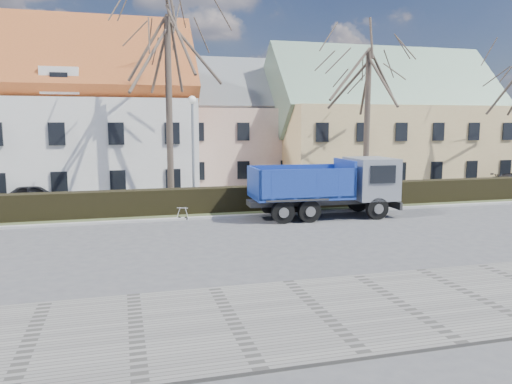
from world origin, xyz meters
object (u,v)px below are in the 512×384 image
object	(u,v)px
streetlight	(193,153)
cart_frame	(178,213)
dump_truck	(319,187)
parked_car_a	(36,195)

from	to	relation	value
streetlight	cart_frame	world-z (taller)	streetlight
dump_truck	parked_car_a	distance (m)	16.27
dump_truck	cart_frame	world-z (taller)	dump_truck
cart_frame	parked_car_a	world-z (taller)	parked_car_a
streetlight	cart_frame	xyz separation A→B (m)	(-1.10, -2.35, -2.75)
dump_truck	cart_frame	size ratio (longest dim) A/B	9.95
cart_frame	streetlight	bearing A→B (deg)	64.88
dump_truck	streetlight	distance (m)	6.93
streetlight	parked_car_a	world-z (taller)	streetlight
dump_truck	streetlight	xyz separation A→B (m)	(-5.80, 3.45, 1.57)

